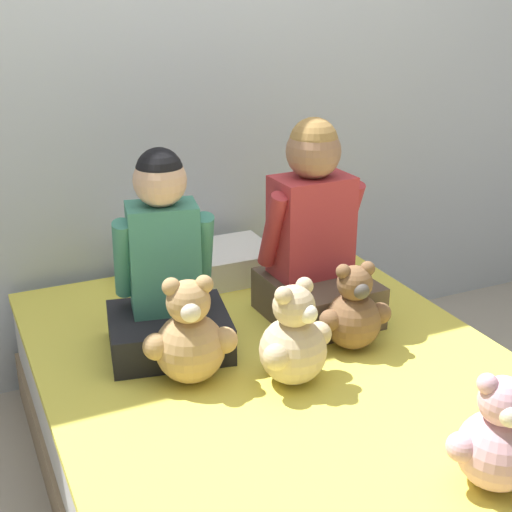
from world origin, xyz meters
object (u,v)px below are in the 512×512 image
Objects in this scene: teddy_bear_held_by_right_child at (353,312)px; teddy_bear_between_children at (294,341)px; teddy_bear_at_foot_of_bed at (498,440)px; pillow_at_headboard at (199,266)px; child_on_right at (314,238)px; child_on_left at (165,273)px; teddy_bear_held_by_left_child at (190,338)px; bed at (291,440)px.

teddy_bear_held_by_right_child is 0.28m from teddy_bear_between_children.
teddy_bear_at_foot_of_bed reaches higher than pillow_at_headboard.
child_on_right is 2.33× the size of teddy_bear_at_foot_of_bed.
teddy_bear_held_by_right_child is 0.68m from teddy_bear_at_foot_of_bed.
teddy_bear_held_by_right_child is at bearing 0.23° from teddy_bear_between_children.
child_on_left reaches higher than teddy_bear_held_by_left_child.
teddy_bear_at_foot_of_bed reaches higher than bed.
teddy_bear_held_by_left_child is 0.29m from teddy_bear_between_children.
teddy_bear_between_children is at bearing -12.74° from teddy_bear_held_by_left_child.
teddy_bear_between_children is (0.26, -0.13, -0.01)m from teddy_bear_held_by_left_child.
bed is at bearing -8.74° from teddy_bear_held_by_left_child.
teddy_bear_between_children is (-0.01, -0.02, 0.34)m from bed.
pillow_at_headboard is at bearing 117.91° from child_on_right.
teddy_bear_at_foot_of_bed is at bearing -71.77° from bed.
teddy_bear_between_children is at bearing -117.51° from bed.
teddy_bear_between_children is (0.25, -0.35, -0.12)m from child_on_left.
teddy_bear_held_by_left_child is at bearing -158.46° from child_on_right.
teddy_bear_held_by_left_child is (-0.51, -0.23, -0.14)m from child_on_right.
child_on_right is at bearing 111.52° from teddy_bear_at_foot_of_bed.
child_on_right is 0.46m from teddy_bear_between_children.
child_on_left is at bearing 128.63° from bed.
child_on_right reaches higher than teddy_bear_held_by_left_child.
bed is 0.64m from child_on_right.
bed is 0.62m from child_on_left.
teddy_bear_held_by_right_child is (0.51, -0.25, -0.13)m from child_on_left.
bed is 0.71m from teddy_bear_at_foot_of_bed.
child_on_right is at bearing -59.92° from pillow_at_headboard.
child_on_right reaches higher than teddy_bear_at_foot_of_bed.
bed is 6.18× the size of teddy_bear_between_children.
teddy_bear_held_by_left_child is at bearing 132.82° from teddy_bear_between_children.
child_on_right reaches higher than bed.
teddy_bear_at_foot_of_bed is 0.51× the size of pillow_at_headboard.
bed is 5.93× the size of teddy_bear_held_by_left_child.
child_on_right is 0.30m from teddy_bear_held_by_right_child.
pillow_at_headboard is at bearing 117.82° from teddy_bear_held_by_right_child.
child_on_left is 2.17× the size of teddy_bear_at_foot_of_bed.
pillow_at_headboard is (0.27, 0.65, -0.08)m from teddy_bear_held_by_left_child.
teddy_bear_held_by_left_child reaches higher than teddy_bear_at_foot_of_bed.
pillow_at_headboard is (-0.25, 0.42, -0.22)m from child_on_right.
child_on_right reaches higher than pillow_at_headboard.
child_on_left reaches higher than teddy_bear_held_by_right_child.
bed is at bearing 41.40° from teddy_bear_between_children.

